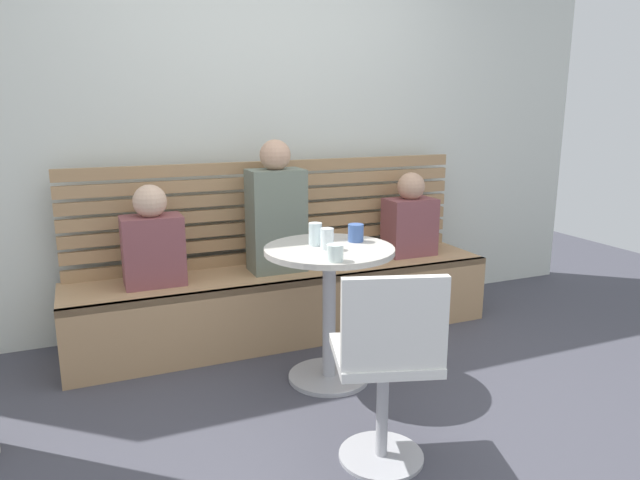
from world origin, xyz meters
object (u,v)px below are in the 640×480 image
(person_child_middle, at_px, (153,242))
(cup_glass_short, at_px, (335,253))
(cup_glass_tall, at_px, (315,234))
(cup_mug_blue, at_px, (356,233))
(white_chair, at_px, (387,363))
(cup_water_clear, at_px, (327,239))
(booth_bench, at_px, (288,302))
(cafe_table, at_px, (329,288))
(person_adult, at_px, (276,213))
(person_child_left, at_px, (410,219))

(person_child_middle, distance_m, cup_glass_short, 1.19)
(cup_glass_tall, xyz_separation_m, cup_mug_blue, (0.24, -0.00, -0.01))
(white_chair, relative_size, cup_water_clear, 7.73)
(white_chair, height_order, person_child_middle, person_child_middle)
(cup_glass_tall, height_order, cup_glass_short, cup_glass_tall)
(cup_glass_tall, distance_m, cup_mug_blue, 0.24)
(cup_water_clear, xyz_separation_m, cup_glass_short, (-0.06, -0.22, -0.02))
(booth_bench, height_order, cup_glass_tall, cup_glass_tall)
(white_chair, bearing_deg, booth_bench, 85.51)
(cafe_table, bearing_deg, cup_water_clear, -128.53)
(person_adult, bearing_deg, cup_mug_blue, -69.06)
(person_child_left, bearing_deg, person_adult, -178.93)
(booth_bench, distance_m, person_child_middle, 0.94)
(booth_bench, xyz_separation_m, cup_glass_tall, (-0.06, -0.60, 0.58))
(cafe_table, relative_size, cup_water_clear, 6.73)
(booth_bench, relative_size, cafe_table, 3.65)
(person_child_left, distance_m, cup_water_clear, 1.21)
(booth_bench, relative_size, person_child_middle, 4.62)
(person_adult, height_order, cup_water_clear, person_adult)
(white_chair, xyz_separation_m, cup_glass_short, (0.02, 0.55, 0.32))
(cafe_table, bearing_deg, person_adult, 94.47)
(cup_water_clear, height_order, cup_mug_blue, cup_water_clear)
(person_child_left, distance_m, cup_glass_tall, 1.17)
(cup_mug_blue, bearing_deg, cup_water_clear, -154.59)
(booth_bench, height_order, cup_water_clear, cup_water_clear)
(booth_bench, height_order, person_child_middle, person_child_middle)
(booth_bench, distance_m, white_chair, 1.51)
(booth_bench, bearing_deg, cafe_table, -90.72)
(cup_glass_tall, relative_size, cup_glass_short, 1.50)
(white_chair, bearing_deg, cup_water_clear, 84.12)
(booth_bench, distance_m, person_adult, 0.59)
(person_child_left, bearing_deg, cup_glass_short, -136.19)
(person_adult, relative_size, person_child_left, 1.43)
(white_chair, distance_m, cup_water_clear, 0.85)
(white_chair, bearing_deg, person_child_middle, 114.98)
(cup_glass_short, bearing_deg, cup_water_clear, 75.61)
(white_chair, distance_m, person_child_left, 1.85)
(cafe_table, distance_m, white_chair, 0.82)
(person_child_left, xyz_separation_m, cup_water_clear, (-0.95, -0.75, 0.10))
(person_adult, xyz_separation_m, cup_mug_blue, (0.24, -0.63, -0.02))
(person_child_left, relative_size, cup_glass_short, 7.18)
(white_chair, height_order, person_child_left, person_child_left)
(cafe_table, xyz_separation_m, person_child_left, (0.92, 0.71, 0.17))
(booth_bench, relative_size, person_child_left, 4.70)
(person_child_middle, bearing_deg, person_child_left, 0.80)
(person_child_middle, xyz_separation_m, cup_glass_short, (0.72, -0.94, 0.08))
(person_child_left, xyz_separation_m, cup_glass_tall, (-0.97, -0.64, 0.11))
(person_adult, relative_size, cup_glass_tall, 6.82)
(white_chair, height_order, cup_mug_blue, white_chair)
(person_child_left, bearing_deg, cup_mug_blue, -138.95)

